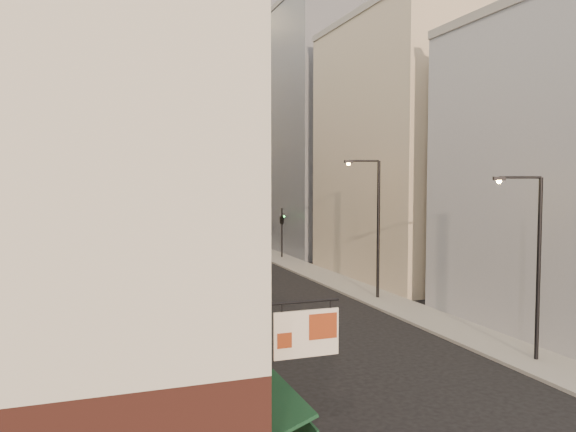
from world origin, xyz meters
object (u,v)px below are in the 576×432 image
at_px(white_tower, 229,112).
at_px(traffic_light_right, 282,219).
at_px(clock_tower, 148,124).
at_px(streetlamp_near, 534,257).
at_px(traffic_light_left, 142,232).
at_px(streetlamp_mid, 375,220).

height_order(white_tower, traffic_light_right, white_tower).
relative_size(clock_tower, streetlamp_near, 5.70).
distance_m(clock_tower, white_tower, 17.83).
xyz_separation_m(traffic_light_left, traffic_light_right, (13.86, 4.97, 0.43)).
xyz_separation_m(streetlamp_near, streetlamp_mid, (-0.17, 13.51, 0.66)).
xyz_separation_m(white_tower, traffic_light_left, (-16.98, -39.57, -15.10)).
distance_m(white_tower, traffic_light_right, 37.72).
bearing_deg(clock_tower, traffic_light_left, -96.37).
bearing_deg(traffic_light_left, white_tower, -126.35).
distance_m(white_tower, streetlamp_mid, 56.63).
distance_m(white_tower, traffic_light_left, 45.63).
bearing_deg(white_tower, traffic_light_right, -95.15).
height_order(white_tower, streetlamp_near, white_tower).
relative_size(white_tower, traffic_light_left, 8.30).
bearing_deg(traffic_light_left, streetlamp_mid, 117.60).
bearing_deg(white_tower, streetlamp_mid, -93.96).
xyz_separation_m(streetlamp_near, traffic_light_right, (0.51, 33.78, -0.56)).
bearing_deg(traffic_light_right, streetlamp_near, 74.96).
bearing_deg(traffic_light_right, white_tower, -109.32).
height_order(streetlamp_near, traffic_light_right, streetlamp_near).
xyz_separation_m(clock_tower, streetlamp_near, (7.37, -82.39, -13.13)).
distance_m(clock_tower, traffic_light_right, 51.11).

